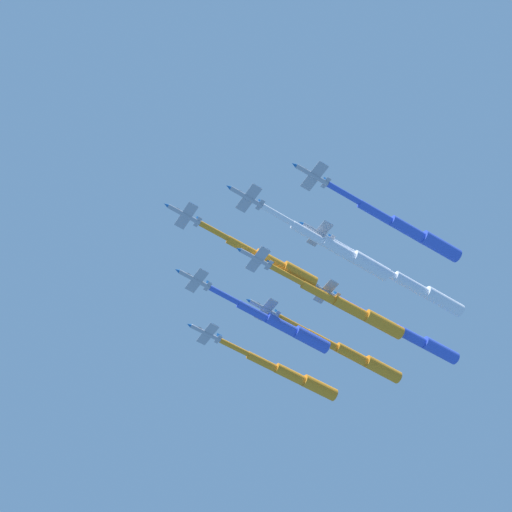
{
  "coord_description": "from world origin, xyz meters",
  "views": [
    {
      "loc": [
        -62.6,
        -46.08,
        24.43
      ],
      "look_at": [
        0.0,
        0.0,
        176.99
      ],
      "focal_mm": 47.92,
      "sensor_mm": 36.0,
      "label": 1
    }
  ],
  "objects_px": {
    "jet_port_mid": "(352,309)",
    "jet_starboard_outer": "(412,285)",
    "jet_starboard_mid": "(408,229)",
    "jet_trail_starboard": "(411,336)",
    "jet_port_outer": "(291,374)",
    "jet_trail_port": "(353,355)",
    "jet_starboard_inner": "(282,325)",
    "jet_lead": "(270,260)",
    "jet_port_inner": "(339,249)"
  },
  "relations": [
    {
      "from": "jet_lead",
      "to": "jet_starboard_mid",
      "type": "height_order",
      "value": "jet_lead"
    },
    {
      "from": "jet_port_outer",
      "to": "jet_trail_port",
      "type": "bearing_deg",
      "value": -68.23
    },
    {
      "from": "jet_port_outer",
      "to": "jet_trail_starboard",
      "type": "relative_size",
      "value": 0.96
    },
    {
      "from": "jet_port_outer",
      "to": "jet_port_mid",
      "type": "bearing_deg",
      "value": -107.37
    },
    {
      "from": "jet_port_mid",
      "to": "jet_starboard_outer",
      "type": "distance_m",
      "value": 16.85
    },
    {
      "from": "jet_starboard_mid",
      "to": "jet_trail_port",
      "type": "height_order",
      "value": "jet_trail_port"
    },
    {
      "from": "jet_lead",
      "to": "jet_port_inner",
      "type": "relative_size",
      "value": 0.93
    },
    {
      "from": "jet_port_inner",
      "to": "jet_starboard_outer",
      "type": "distance_m",
      "value": 23.19
    },
    {
      "from": "jet_port_mid",
      "to": "jet_port_outer",
      "type": "height_order",
      "value": "jet_port_mid"
    },
    {
      "from": "jet_starboard_inner",
      "to": "jet_starboard_mid",
      "type": "distance_m",
      "value": 40.85
    },
    {
      "from": "jet_starboard_inner",
      "to": "jet_port_outer",
      "type": "bearing_deg",
      "value": 26.91
    },
    {
      "from": "jet_port_outer",
      "to": "jet_starboard_outer",
      "type": "relative_size",
      "value": 0.91
    },
    {
      "from": "jet_starboard_inner",
      "to": "jet_port_outer",
      "type": "height_order",
      "value": "jet_port_outer"
    },
    {
      "from": "jet_starboard_mid",
      "to": "jet_trail_port",
      "type": "distance_m",
      "value": 40.63
    },
    {
      "from": "jet_port_inner",
      "to": "jet_starboard_outer",
      "type": "xyz_separation_m",
      "value": [
        21.19,
        -9.05,
        2.68
      ]
    },
    {
      "from": "jet_port_inner",
      "to": "jet_starboard_outer",
      "type": "bearing_deg",
      "value": -23.12
    },
    {
      "from": "jet_port_mid",
      "to": "jet_starboard_mid",
      "type": "bearing_deg",
      "value": -115.13
    },
    {
      "from": "jet_starboard_mid",
      "to": "jet_trail_starboard",
      "type": "bearing_deg",
      "value": 28.54
    },
    {
      "from": "jet_trail_port",
      "to": "jet_starboard_inner",
      "type": "bearing_deg",
      "value": 157.16
    },
    {
      "from": "jet_port_mid",
      "to": "jet_trail_starboard",
      "type": "bearing_deg",
      "value": -22.81
    },
    {
      "from": "jet_starboard_outer",
      "to": "jet_trail_starboard",
      "type": "height_order",
      "value": "jet_starboard_outer"
    },
    {
      "from": "jet_lead",
      "to": "jet_starboard_inner",
      "type": "bearing_deg",
      "value": 25.71
    },
    {
      "from": "jet_port_mid",
      "to": "jet_starboard_inner",
      "type": "bearing_deg",
      "value": 111.8
    },
    {
      "from": "jet_starboard_outer",
      "to": "jet_trail_port",
      "type": "bearing_deg",
      "value": 69.07
    },
    {
      "from": "jet_lead",
      "to": "jet_starboard_inner",
      "type": "distance_m",
      "value": 17.86
    },
    {
      "from": "jet_port_inner",
      "to": "jet_port_mid",
      "type": "bearing_deg",
      "value": 22.72
    },
    {
      "from": "jet_port_inner",
      "to": "jet_trail_starboard",
      "type": "distance_m",
      "value": 34.31
    },
    {
      "from": "jet_starboard_inner",
      "to": "jet_starboard_outer",
      "type": "distance_m",
      "value": 35.35
    },
    {
      "from": "jet_starboard_outer",
      "to": "jet_trail_starboard",
      "type": "relative_size",
      "value": 1.05
    },
    {
      "from": "jet_port_inner",
      "to": "jet_port_outer",
      "type": "height_order",
      "value": "jet_port_inner"
    },
    {
      "from": "jet_starboard_outer",
      "to": "jet_lead",
      "type": "bearing_deg",
      "value": 137.34
    },
    {
      "from": "jet_starboard_inner",
      "to": "jet_starboard_outer",
      "type": "bearing_deg",
      "value": -70.22
    },
    {
      "from": "jet_port_inner",
      "to": "jet_trail_port",
      "type": "bearing_deg",
      "value": 26.45
    },
    {
      "from": "jet_port_outer",
      "to": "jet_starboard_outer",
      "type": "height_order",
      "value": "jet_starboard_outer"
    },
    {
      "from": "jet_port_inner",
      "to": "jet_starboard_mid",
      "type": "height_order",
      "value": "jet_port_inner"
    },
    {
      "from": "jet_starboard_inner",
      "to": "jet_trail_port",
      "type": "xyz_separation_m",
      "value": [
        21.16,
        -8.91,
        3.3
      ]
    },
    {
      "from": "jet_port_outer",
      "to": "jet_port_inner",
      "type": "bearing_deg",
      "value": -127.22
    },
    {
      "from": "jet_starboard_inner",
      "to": "jet_port_outer",
      "type": "relative_size",
      "value": 0.99
    },
    {
      "from": "jet_starboard_inner",
      "to": "jet_lead",
      "type": "bearing_deg",
      "value": -154.29
    },
    {
      "from": "jet_lead",
      "to": "jet_trail_port",
      "type": "relative_size",
      "value": 0.89
    },
    {
      "from": "jet_starboard_outer",
      "to": "jet_trail_starboard",
      "type": "xyz_separation_m",
      "value": [
        13.05,
        8.23,
        -0.59
      ]
    },
    {
      "from": "jet_starboard_mid",
      "to": "jet_port_outer",
      "type": "relative_size",
      "value": 1.04
    },
    {
      "from": "jet_trail_starboard",
      "to": "jet_lead",
      "type": "bearing_deg",
      "value": 157.02
    },
    {
      "from": "jet_port_outer",
      "to": "jet_lead",
      "type": "bearing_deg",
      "value": -153.71
    },
    {
      "from": "jet_starboard_outer",
      "to": "jet_trail_starboard",
      "type": "distance_m",
      "value": 15.44
    },
    {
      "from": "jet_starboard_inner",
      "to": "jet_port_mid",
      "type": "relative_size",
      "value": 0.92
    },
    {
      "from": "jet_lead",
      "to": "jet_trail_port",
      "type": "bearing_deg",
      "value": -2.05
    },
    {
      "from": "jet_port_inner",
      "to": "jet_starboard_outer",
      "type": "height_order",
      "value": "jet_starboard_outer"
    },
    {
      "from": "jet_starboard_mid",
      "to": "jet_starboard_outer",
      "type": "bearing_deg",
      "value": 25.3
    },
    {
      "from": "jet_starboard_mid",
      "to": "jet_trail_port",
      "type": "xyz_separation_m",
      "value": [
        25.21,
        31.73,
        2.89
      ]
    }
  ]
}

